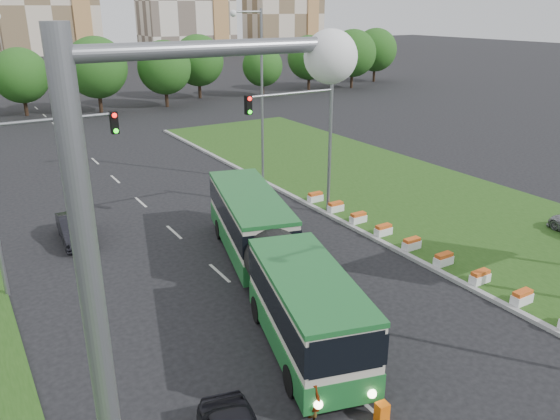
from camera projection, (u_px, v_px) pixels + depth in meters
ground at (345, 311)px, 23.06m from camera, size 360.00×360.00×0.00m
grass_median at (427, 202)px, 35.79m from camera, size 14.00×60.00×0.15m
median_kerb at (343, 222)px, 32.38m from camera, size 0.30×60.00×0.18m
lane_markings at (132, 194)px, 37.57m from camera, size 0.20×100.00×0.01m
flower_planters at (427, 251)px, 27.70m from camera, size 1.10×20.30×0.60m
traffic_mast_median at (308, 131)px, 31.52m from camera, size 5.76×0.32×8.00m
traffic_mast_left at (28, 175)px, 23.30m from camera, size 5.76×0.32×8.00m
street_lamps at (181, 136)px, 27.48m from camera, size 36.00×60.00×12.00m
tree_line at (145, 70)px, 70.33m from camera, size 120.00×8.00×9.00m
articulated_bus at (267, 256)px, 24.13m from camera, size 2.69×17.26×2.84m
car_left_far at (75, 229)px, 29.78m from camera, size 1.79×4.50×1.45m
pedestrian at (313, 396)px, 16.64m from camera, size 0.52×0.73×1.86m
shopping_trolley at (382, 412)px, 16.85m from camera, size 0.38×0.40×0.65m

